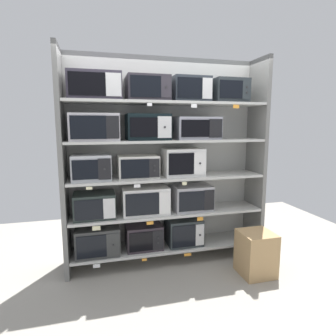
{
  "coord_description": "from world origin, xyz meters",
  "views": [
    {
      "loc": [
        -0.85,
        -3.29,
        1.72
      ],
      "look_at": [
        0.0,
        0.0,
        1.2
      ],
      "focal_mm": 30.02,
      "sensor_mm": 36.0,
      "label": 1
    }
  ],
  "objects_px": {
    "microwave_4": "(145,200)",
    "microwave_13": "(147,89)",
    "microwave_1": "(144,236)",
    "microwave_2": "(184,231)",
    "microwave_5": "(192,197)",
    "microwave_10": "(148,127)",
    "microwave_15": "(228,91)",
    "microwave_7": "(138,167)",
    "microwave_3": "(95,205)",
    "microwave_9": "(94,127)",
    "microwave_0": "(98,239)",
    "microwave_6": "(92,167)",
    "microwave_14": "(190,90)",
    "microwave_11": "(196,128)",
    "shipping_carton": "(256,253)",
    "microwave_12": "(95,86)",
    "microwave_8": "(183,162)"
  },
  "relations": [
    {
      "from": "microwave_4",
      "to": "microwave_13",
      "type": "distance_m",
      "value": 1.32
    },
    {
      "from": "microwave_6",
      "to": "microwave_14",
      "type": "distance_m",
      "value": 1.48
    },
    {
      "from": "microwave_6",
      "to": "microwave_14",
      "type": "relative_size",
      "value": 0.97
    },
    {
      "from": "microwave_8",
      "to": "shipping_carton",
      "type": "relative_size",
      "value": 0.97
    },
    {
      "from": "microwave_6",
      "to": "microwave_8",
      "type": "relative_size",
      "value": 0.89
    },
    {
      "from": "microwave_14",
      "to": "shipping_carton",
      "type": "bearing_deg",
      "value": -43.4
    },
    {
      "from": "microwave_4",
      "to": "microwave_11",
      "type": "xyz_separation_m",
      "value": [
        0.65,
        0.0,
        0.87
      ]
    },
    {
      "from": "microwave_5",
      "to": "microwave_6",
      "type": "height_order",
      "value": "microwave_6"
    },
    {
      "from": "microwave_3",
      "to": "microwave_7",
      "type": "xyz_separation_m",
      "value": [
        0.52,
        -0.0,
        0.44
      ]
    },
    {
      "from": "microwave_0",
      "to": "microwave_4",
      "type": "xyz_separation_m",
      "value": [
        0.58,
        -0.0,
        0.44
      ]
    },
    {
      "from": "microwave_13",
      "to": "microwave_14",
      "type": "height_order",
      "value": "microwave_14"
    },
    {
      "from": "microwave_0",
      "to": "microwave_9",
      "type": "bearing_deg",
      "value": -0.48
    },
    {
      "from": "microwave_0",
      "to": "microwave_9",
      "type": "height_order",
      "value": "microwave_9"
    },
    {
      "from": "microwave_4",
      "to": "microwave_7",
      "type": "bearing_deg",
      "value": -179.91
    },
    {
      "from": "microwave_3",
      "to": "microwave_14",
      "type": "relative_size",
      "value": 1.05
    },
    {
      "from": "microwave_5",
      "to": "microwave_1",
      "type": "bearing_deg",
      "value": -179.99
    },
    {
      "from": "microwave_3",
      "to": "microwave_7",
      "type": "distance_m",
      "value": 0.68
    },
    {
      "from": "microwave_8",
      "to": "microwave_15",
      "type": "height_order",
      "value": "microwave_15"
    },
    {
      "from": "shipping_carton",
      "to": "microwave_8",
      "type": "bearing_deg",
      "value": 140.14
    },
    {
      "from": "microwave_4",
      "to": "shipping_carton",
      "type": "height_order",
      "value": "microwave_4"
    },
    {
      "from": "microwave_10",
      "to": "microwave_15",
      "type": "xyz_separation_m",
      "value": [
        1.02,
        -0.0,
        0.44
      ]
    },
    {
      "from": "microwave_15",
      "to": "microwave_5",
      "type": "bearing_deg",
      "value": -179.98
    },
    {
      "from": "microwave_10",
      "to": "microwave_11",
      "type": "distance_m",
      "value": 0.61
    },
    {
      "from": "microwave_5",
      "to": "shipping_carton",
      "type": "bearing_deg",
      "value": -45.19
    },
    {
      "from": "microwave_5",
      "to": "microwave_12",
      "type": "xyz_separation_m",
      "value": [
        -1.15,
        -0.0,
        1.33
      ]
    },
    {
      "from": "microwave_11",
      "to": "microwave_14",
      "type": "distance_m",
      "value": 0.47
    },
    {
      "from": "microwave_1",
      "to": "microwave_7",
      "type": "xyz_separation_m",
      "value": [
        -0.06,
        -0.0,
        0.88
      ]
    },
    {
      "from": "microwave_4",
      "to": "microwave_12",
      "type": "relative_size",
      "value": 0.97
    },
    {
      "from": "microwave_0",
      "to": "microwave_14",
      "type": "relative_size",
      "value": 1.14
    },
    {
      "from": "microwave_2",
      "to": "microwave_6",
      "type": "relative_size",
      "value": 1.0
    },
    {
      "from": "microwave_2",
      "to": "microwave_10",
      "type": "bearing_deg",
      "value": 179.94
    },
    {
      "from": "microwave_9",
      "to": "microwave_14",
      "type": "bearing_deg",
      "value": 0.01
    },
    {
      "from": "microwave_3",
      "to": "shipping_carton",
      "type": "height_order",
      "value": "microwave_3"
    },
    {
      "from": "microwave_1",
      "to": "microwave_2",
      "type": "bearing_deg",
      "value": -0.01
    },
    {
      "from": "microwave_9",
      "to": "microwave_0",
      "type": "bearing_deg",
      "value": 179.52
    },
    {
      "from": "microwave_10",
      "to": "microwave_12",
      "type": "relative_size",
      "value": 0.87
    },
    {
      "from": "microwave_4",
      "to": "microwave_7",
      "type": "relative_size",
      "value": 1.18
    },
    {
      "from": "microwave_4",
      "to": "microwave_1",
      "type": "bearing_deg",
      "value": 179.89
    },
    {
      "from": "microwave_2",
      "to": "microwave_7",
      "type": "distance_m",
      "value": 1.03
    },
    {
      "from": "microwave_14",
      "to": "microwave_15",
      "type": "relative_size",
      "value": 1.05
    },
    {
      "from": "microwave_3",
      "to": "microwave_13",
      "type": "distance_m",
      "value": 1.48
    },
    {
      "from": "shipping_carton",
      "to": "microwave_14",
      "type": "bearing_deg",
      "value": 136.6
    },
    {
      "from": "microwave_5",
      "to": "microwave_13",
      "type": "distance_m",
      "value": 1.44
    },
    {
      "from": "microwave_0",
      "to": "microwave_12",
      "type": "height_order",
      "value": "microwave_12"
    },
    {
      "from": "microwave_3",
      "to": "microwave_6",
      "type": "height_order",
      "value": "microwave_6"
    },
    {
      "from": "microwave_5",
      "to": "microwave_13",
      "type": "height_order",
      "value": "microwave_13"
    },
    {
      "from": "microwave_1",
      "to": "microwave_2",
      "type": "relative_size",
      "value": 1.01
    },
    {
      "from": "microwave_1",
      "to": "microwave_4",
      "type": "relative_size",
      "value": 0.78
    },
    {
      "from": "microwave_14",
      "to": "microwave_4",
      "type": "bearing_deg",
      "value": -179.99
    },
    {
      "from": "microwave_2",
      "to": "shipping_carton",
      "type": "height_order",
      "value": "microwave_2"
    }
  ]
}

